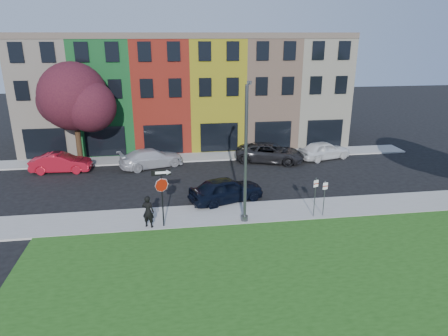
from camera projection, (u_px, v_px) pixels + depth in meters
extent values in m
plane|color=black|center=(259.00, 237.00, 21.45)|extent=(120.00, 120.00, 0.00)
cube|color=gray|center=(280.00, 211.00, 24.52)|extent=(40.00, 3.00, 0.12)
cube|color=gray|center=(187.00, 158.00, 35.08)|extent=(40.00, 2.40, 0.12)
cube|color=#BEB09E|center=(55.00, 94.00, 37.68)|extent=(5.00, 10.00, 10.00)
cube|color=#248439|center=(109.00, 93.00, 38.36)|extent=(5.00, 10.00, 10.00)
cube|color=red|center=(162.00, 92.00, 39.05)|extent=(5.00, 10.00, 10.00)
cube|color=yellow|center=(212.00, 91.00, 39.73)|extent=(5.00, 10.00, 10.00)
cube|color=#A07E67|center=(261.00, 90.00, 40.41)|extent=(5.00, 10.00, 10.00)
cube|color=beige|center=(309.00, 89.00, 41.10)|extent=(5.00, 10.00, 10.00)
cube|color=black|center=(192.00, 138.00, 35.76)|extent=(30.00, 0.12, 2.60)
cylinder|color=black|center=(162.00, 199.00, 21.97)|extent=(0.08, 0.08, 3.28)
cylinder|color=silver|center=(162.00, 185.00, 21.69)|extent=(0.79, 0.07, 0.79)
cylinder|color=maroon|center=(162.00, 185.00, 21.67)|extent=(0.75, 0.06, 0.75)
cube|color=black|center=(161.00, 173.00, 21.46)|extent=(1.05, 0.10, 0.34)
cube|color=silver|center=(161.00, 173.00, 21.43)|extent=(0.66, 0.05, 0.14)
imported|color=black|center=(148.00, 211.00, 22.09)|extent=(0.99, 0.92, 1.87)
imported|color=black|center=(226.00, 189.00, 25.81)|extent=(4.89, 6.04, 1.66)
imported|color=maroon|center=(61.00, 163.00, 31.40)|extent=(2.01, 4.72, 1.51)
imported|color=#BCBBC0|center=(152.00, 158.00, 32.58)|extent=(5.46, 6.58, 1.51)
imported|color=black|center=(270.00, 153.00, 33.92)|extent=(6.35, 7.42, 1.59)
imported|color=white|center=(324.00, 150.00, 34.69)|extent=(4.20, 5.56, 1.57)
cylinder|color=#4C4E51|center=(246.00, 156.00, 21.89)|extent=(0.18, 0.18, 7.78)
cylinder|color=#4C4E51|center=(245.00, 218.00, 23.08)|extent=(0.40, 0.40, 0.30)
cylinder|color=#4C4E51|center=(248.00, 84.00, 21.62)|extent=(0.64, 1.96, 0.12)
cube|color=#4C4E51|center=(249.00, 83.00, 22.67)|extent=(0.39, 0.60, 0.16)
cylinder|color=#4C4E51|center=(324.00, 198.00, 23.43)|extent=(0.05, 0.05, 2.19)
cube|color=silver|center=(325.00, 186.00, 23.15)|extent=(0.32, 0.08, 0.42)
cube|color=maroon|center=(325.00, 186.00, 23.13)|extent=(0.32, 0.07, 0.06)
cylinder|color=#4C4E51|center=(315.00, 197.00, 23.32)|extent=(0.05, 0.05, 2.40)
cube|color=silver|center=(316.00, 184.00, 23.01)|extent=(0.31, 0.12, 0.42)
cube|color=maroon|center=(316.00, 184.00, 22.99)|extent=(0.31, 0.11, 0.06)
cylinder|color=black|center=(79.00, 142.00, 32.70)|extent=(0.44, 0.44, 3.69)
sphere|color=black|center=(73.00, 96.00, 31.51)|extent=(5.40, 5.40, 5.40)
sphere|color=black|center=(90.00, 106.00, 31.15)|extent=(4.05, 4.05, 4.05)
sphere|color=black|center=(61.00, 102.00, 32.40)|extent=(3.78, 3.78, 3.78)
sphere|color=black|center=(77.00, 83.00, 31.75)|extent=(3.24, 3.24, 3.24)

